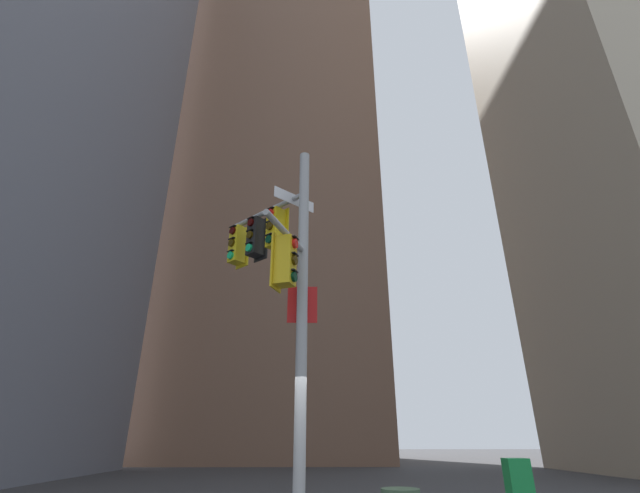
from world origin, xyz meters
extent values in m
cube|color=tan|center=(18.46, 10.32, 27.38)|extent=(12.06, 12.06, 54.75)
cube|color=brown|center=(-2.73, 25.09, 24.80)|extent=(15.60, 15.60, 49.60)
cylinder|color=#9EA0A3|center=(0.00, 0.00, 3.87)|extent=(0.23, 0.23, 7.75)
cylinder|color=#9EA0A3|center=(-0.98, 0.92, 6.65)|extent=(2.04, 1.92, 0.13)
cylinder|color=#9EA0A3|center=(-0.33, -0.91, 5.18)|extent=(0.77, 1.87, 0.13)
cube|color=yellow|center=(-0.55, 0.78, 6.05)|extent=(0.37, 0.35, 1.14)
cube|color=yellow|center=(-0.68, 0.64, 6.05)|extent=(0.48, 0.48, 1.00)
cylinder|color=red|center=(-0.82, 0.50, 6.40)|extent=(0.19, 0.18, 0.20)
cube|color=black|center=(-0.82, 0.49, 6.52)|extent=(0.21, 0.20, 0.02)
cylinder|color=#3C2C06|center=(-0.82, 0.50, 6.05)|extent=(0.19, 0.18, 0.20)
cube|color=black|center=(-0.82, 0.49, 6.17)|extent=(0.21, 0.20, 0.02)
cylinder|color=#06311C|center=(-0.82, 0.50, 5.70)|extent=(0.19, 0.18, 0.20)
cube|color=black|center=(-0.82, 0.49, 5.82)|extent=(0.21, 0.20, 0.02)
cube|color=black|center=(-1.09, 1.28, 6.05)|extent=(0.37, 0.35, 1.14)
cube|color=black|center=(-1.22, 1.15, 6.05)|extent=(0.48, 0.48, 1.00)
cylinder|color=#360605|center=(-1.36, 1.00, 6.40)|extent=(0.19, 0.18, 0.20)
cube|color=black|center=(-1.36, 0.99, 6.52)|extent=(0.21, 0.20, 0.02)
cylinder|color=#3C2C06|center=(-1.36, 1.00, 6.05)|extent=(0.19, 0.18, 0.20)
cube|color=black|center=(-1.36, 0.99, 6.17)|extent=(0.21, 0.20, 0.02)
cylinder|color=#19C672|center=(-1.36, 1.00, 5.70)|extent=(0.19, 0.18, 0.20)
cube|color=black|center=(-1.36, 0.99, 5.82)|extent=(0.21, 0.20, 0.02)
cube|color=yellow|center=(-1.63, 1.79, 6.05)|extent=(0.37, 0.35, 1.14)
cube|color=yellow|center=(-1.76, 1.65, 6.05)|extent=(0.48, 0.48, 1.00)
cylinder|color=#360605|center=(-1.89, 1.50, 6.40)|extent=(0.19, 0.18, 0.20)
cube|color=black|center=(-1.90, 1.50, 6.52)|extent=(0.21, 0.20, 0.02)
cylinder|color=#3C2C06|center=(-1.89, 1.50, 6.05)|extent=(0.19, 0.18, 0.20)
cube|color=black|center=(-1.90, 1.50, 6.17)|extent=(0.21, 0.20, 0.02)
cylinder|color=#19C672|center=(-1.89, 1.50, 5.70)|extent=(0.19, 0.18, 0.20)
cube|color=black|center=(-1.90, 1.50, 5.82)|extent=(0.21, 0.20, 0.02)
cube|color=gold|center=(-0.51, -0.85, 4.58)|extent=(0.19, 0.46, 1.14)
cube|color=gold|center=(-0.33, -0.91, 4.58)|extent=(0.43, 0.43, 1.00)
cylinder|color=red|center=(-0.14, -0.98, 4.93)|extent=(0.12, 0.21, 0.20)
cube|color=black|center=(-0.13, -0.98, 5.05)|extent=(0.14, 0.23, 0.02)
cylinder|color=#3C2C06|center=(-0.14, -0.98, 4.58)|extent=(0.12, 0.21, 0.20)
cube|color=black|center=(-0.13, -0.98, 4.70)|extent=(0.14, 0.23, 0.02)
cylinder|color=#06311C|center=(-0.14, -0.98, 4.23)|extent=(0.12, 0.21, 0.20)
cube|color=black|center=(-0.13, -0.98, 4.35)|extent=(0.14, 0.23, 0.02)
cube|color=white|center=(-0.23, 0.26, 6.64)|extent=(0.92, 0.81, 0.28)
cube|color=#19479E|center=(-0.23, 0.26, 6.64)|extent=(0.89, 0.78, 0.24)
cube|color=red|center=(0.00, 0.22, 4.03)|extent=(0.64, 0.02, 0.80)
cube|color=white|center=(0.00, 0.22, 4.03)|extent=(0.60, 0.02, 0.76)
cube|color=#198C3F|center=(4.26, 0.66, 0.52)|extent=(0.44, 0.36, 1.04)
cube|color=black|center=(4.49, 0.66, 0.73)|extent=(0.01, 0.29, 0.38)
camera|label=1|loc=(0.18, -8.85, 1.40)|focal=24.48mm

